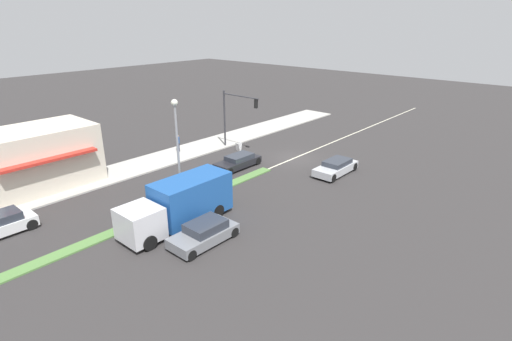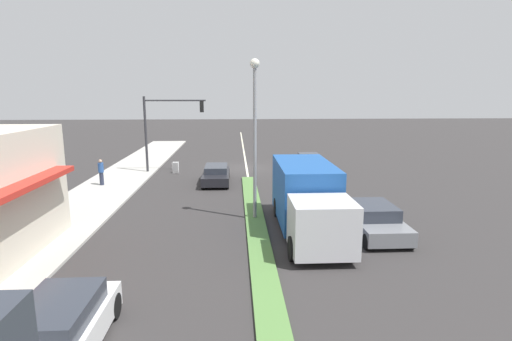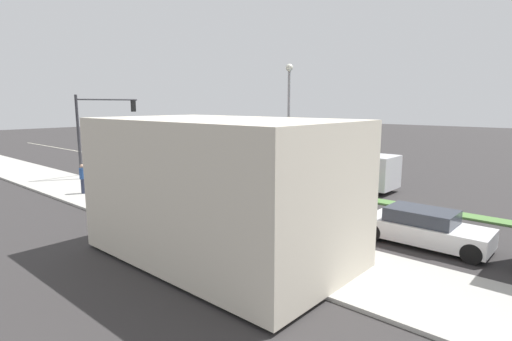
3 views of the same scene
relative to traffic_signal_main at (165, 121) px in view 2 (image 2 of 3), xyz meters
The scene contains 12 objects.
ground_plane 17.92m from the traffic_signal_main, 110.50° to the left, with size 160.00×160.00×0.00m, color #333030.
sidewalk_right 17.55m from the traffic_signal_main, 80.33° to the left, with size 4.00×73.00×0.12m, color #B2AFA8.
lane_marking_center 7.44m from the traffic_signal_main, 165.18° to the right, with size 0.16×60.00×0.01m, color beige.
traffic_signal_main is the anchor object (origin of this frame).
street_lamp 13.25m from the traffic_signal_main, 117.60° to the left, with size 0.44×0.44×7.37m.
pedestrian 6.32m from the traffic_signal_main, 52.76° to the left, with size 0.34×0.34×1.67m.
warning_aframe_sign 3.55m from the traffic_signal_main, 161.88° to the left, with size 0.45×0.53×0.84m.
delivery_truck 16.03m from the traffic_signal_main, 121.70° to the left, with size 2.44×7.50×2.87m.
van_white 22.01m from the traffic_signal_main, 92.96° to the left, with size 1.81×4.28×1.33m.
sedan_silver 11.63m from the traffic_signal_main, behind, with size 1.86×4.44×1.19m.
sedan_dark 6.32m from the traffic_signal_main, 136.91° to the left, with size 1.75×4.40×1.16m.
suv_grey 18.21m from the traffic_signal_main, 128.39° to the left, with size 1.92×4.11×1.29m.
Camera 2 is at (0.92, 31.69, 5.94)m, focal length 28.00 mm.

